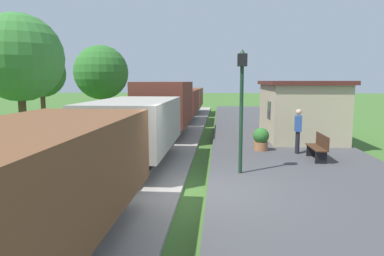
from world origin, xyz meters
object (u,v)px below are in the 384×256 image
(person_waiting, at_px, (298,129))
(tree_field_left, at_px, (101,73))
(lamp_post_near, at_px, (242,89))
(potted_planter, at_px, (261,139))
(station_hut, at_px, (299,109))
(tree_trackside_mid, at_px, (19,58))
(tree_trackside_far, at_px, (41,74))
(freight_train, at_px, (165,111))
(bench_near_hut, at_px, (319,147))

(person_waiting, relative_size, tree_field_left, 0.30)
(lamp_post_near, bearing_deg, potted_planter, 74.02)
(station_hut, relative_size, lamp_post_near, 1.57)
(person_waiting, height_order, tree_trackside_mid, tree_trackside_mid)
(station_hut, distance_m, tree_trackside_mid, 12.56)
(tree_trackside_far, bearing_deg, station_hut, -10.53)
(tree_trackside_mid, bearing_deg, lamp_post_near, -15.15)
(station_hut, relative_size, tree_field_left, 1.02)
(freight_train, height_order, person_waiting, freight_train)
(person_waiting, xyz_separation_m, tree_field_left, (-11.92, 12.35, 2.47))
(person_waiting, bearing_deg, freight_train, -32.17)
(lamp_post_near, xyz_separation_m, tree_trackside_mid, (-8.08, 2.19, 1.06))
(bench_near_hut, bearing_deg, tree_trackside_mid, 179.15)
(bench_near_hut, bearing_deg, person_waiting, 114.29)
(person_waiting, relative_size, potted_planter, 1.87)
(person_waiting, distance_m, tree_trackside_mid, 10.82)
(freight_train, relative_size, station_hut, 5.62)
(lamp_post_near, distance_m, tree_trackside_mid, 8.43)
(bench_near_hut, relative_size, tree_trackside_far, 0.31)
(freight_train, bearing_deg, bench_near_hut, -42.64)
(bench_near_hut, relative_size, tree_field_left, 0.26)
(potted_planter, xyz_separation_m, lamp_post_near, (-1.03, -3.59, 2.08))
(station_hut, xyz_separation_m, bench_near_hut, (-0.40, -5.09, -0.93))
(lamp_post_near, bearing_deg, tree_trackside_far, 138.92)
(bench_near_hut, distance_m, potted_planter, 2.41)
(bench_near_hut, height_order, person_waiting, person_waiting)
(station_hut, distance_m, potted_planter, 4.27)
(tree_trackside_mid, height_order, tree_field_left, tree_field_left)
(person_waiting, bearing_deg, potted_planter, -12.50)
(freight_train, xyz_separation_m, tree_trackside_far, (-7.71, 1.89, 1.98))
(freight_train, bearing_deg, tree_trackside_far, 166.24)
(freight_train, height_order, potted_planter, freight_train)
(person_waiting, distance_m, lamp_post_near, 4.24)
(tree_field_left, bearing_deg, tree_trackside_mid, -83.63)
(tree_field_left, bearing_deg, tree_trackside_far, -106.57)
(potted_planter, bearing_deg, bench_near_hut, -40.60)
(tree_trackside_mid, distance_m, tree_field_left, 13.38)
(lamp_post_near, relative_size, tree_trackside_mid, 0.67)
(potted_planter, distance_m, tree_field_left, 16.18)
(freight_train, height_order, tree_trackside_mid, tree_trackside_mid)
(person_waiting, height_order, lamp_post_near, lamp_post_near)
(tree_field_left, bearing_deg, person_waiting, -46.01)
(bench_near_hut, distance_m, person_waiting, 1.29)
(bench_near_hut, bearing_deg, tree_trackside_far, 151.12)
(person_waiting, height_order, tree_field_left, tree_field_left)
(station_hut, height_order, potted_planter, station_hut)
(freight_train, height_order, tree_field_left, tree_field_left)
(person_waiting, bearing_deg, tree_trackside_far, -19.23)
(bench_near_hut, xyz_separation_m, tree_field_left, (-12.42, 13.45, 2.93))
(station_hut, relative_size, potted_planter, 6.33)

